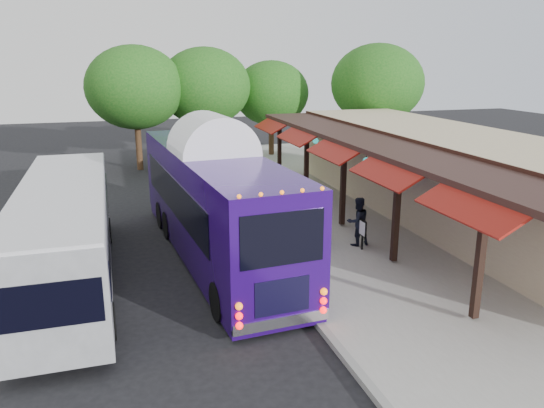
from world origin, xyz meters
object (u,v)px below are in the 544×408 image
object	(u,v)px
ped_b	(358,221)
ped_d	(242,160)
ped_c	(273,203)
ped_a	(323,217)
coach_bus	(214,197)
sign_board	(363,230)
city_bus	(65,230)

from	to	relation	value
ped_b	ped_d	world-z (taller)	ped_d
ped_c	ped_d	distance (m)	8.93
ped_a	ped_b	distance (m)	1.23
ped_a	coach_bus	bearing A→B (deg)	-179.46
ped_b	sign_board	xyz separation A→B (m)	(-0.04, -0.48, -0.15)
coach_bus	ped_a	distance (m)	3.88
city_bus	ped_b	world-z (taller)	city_bus
ped_a	ped_b	xyz separation A→B (m)	(1.09, -0.55, -0.10)
ped_c	ped_d	size ratio (longest dim) A/B	0.94
sign_board	ped_d	bearing A→B (deg)	94.61
ped_b	ped_d	distance (m)	12.19
ped_b	coach_bus	bearing A→B (deg)	-15.95
ped_b	ped_c	size ratio (longest dim) A/B	1.02
ped_d	sign_board	world-z (taller)	ped_d
coach_bus	ped_c	distance (m)	3.85
coach_bus	ped_b	distance (m)	5.02
coach_bus	ped_a	size ratio (longest dim) A/B	6.27
ped_a	ped_c	size ratio (longest dim) A/B	1.14
coach_bus	ped_d	bearing A→B (deg)	67.48
ped_d	city_bus	bearing A→B (deg)	72.35
city_bus	ped_c	bearing A→B (deg)	24.27
coach_bus	ped_c	xyz separation A→B (m)	(2.78, 2.45, -1.05)
coach_bus	ped_b	xyz separation A→B (m)	(4.85, -0.80, -1.03)
sign_board	coach_bus	bearing A→B (deg)	164.63
city_bus	ped_d	xyz separation A→B (m)	(8.26, 12.25, -0.59)
ped_c	sign_board	world-z (taller)	ped_c
ped_a	ped_d	bearing A→B (deg)	94.67
ped_a	ped_c	xyz separation A→B (m)	(-0.98, 2.70, -0.12)
coach_bus	ped_c	size ratio (longest dim) A/B	7.13
ped_a	sign_board	bearing A→B (deg)	-40.21
ped_c	ped_d	xyz separation A→B (m)	(0.90, 8.88, 0.05)
city_bus	ped_d	size ratio (longest dim) A/B	6.18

